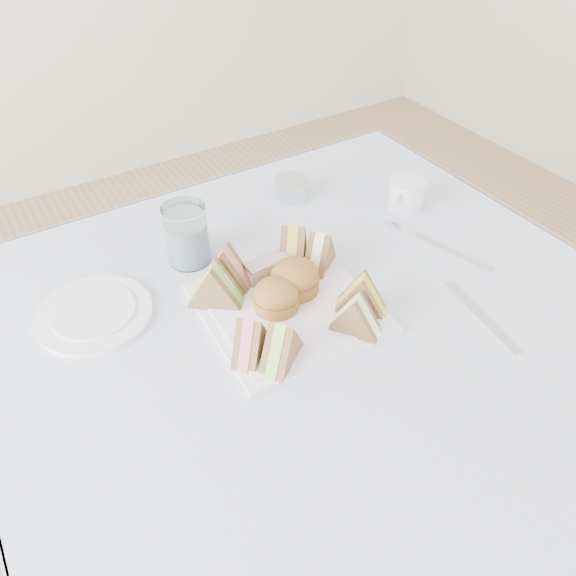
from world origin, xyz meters
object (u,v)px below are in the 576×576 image
water_glass (186,234)px  table (320,459)px  serving_plate (288,308)px  creamer_jug (406,194)px

water_glass → table: bearing=-67.4°
serving_plate → water_glass: bearing=113.8°
serving_plate → table: bearing=-58.3°
water_glass → creamer_jug: 0.45m
table → creamer_jug: bearing=31.5°
water_glass → creamer_jug: bearing=-9.3°
water_glass → creamer_jug: water_glass is taller
serving_plate → creamer_jug: creamer_jug is taller
table → serving_plate: (-0.04, 0.06, 0.38)m
serving_plate → water_glass: (-0.08, 0.21, 0.05)m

